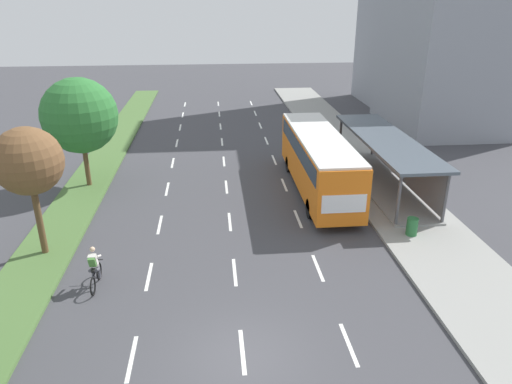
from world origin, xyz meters
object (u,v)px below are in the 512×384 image
bus_shelter (389,157)px  median_tree_second (28,162)px  cyclist (95,269)px  trash_bin (412,227)px  bus (318,157)px  median_tree_third (80,116)px

bus_shelter → median_tree_second: 19.06m
cyclist → trash_bin: cyclist is taller
bus_shelter → bus: size_ratio=1.04×
bus → median_tree_second: 14.99m
median_tree_third → bus: bearing=-8.4°
median_tree_second → median_tree_third: 8.11m
cyclist → bus: bearing=39.9°
median_tree_third → trash_bin: bearing=-26.0°
median_tree_third → trash_bin: 18.86m
cyclist → median_tree_third: size_ratio=0.29×
median_tree_second → trash_bin: median_tree_second is taller
bus_shelter → cyclist: bearing=-148.3°
median_tree_second → bus: bearing=24.4°
bus_shelter → cyclist: (-14.97, -9.24, -1.08)m
trash_bin → bus_shelter: bearing=80.5°
bus → median_tree_third: size_ratio=1.78×
bus_shelter → median_tree_third: 17.94m
bus → cyclist: bus is taller
bus_shelter → median_tree_second: size_ratio=2.09×
bus → cyclist: (-10.69, -8.93, -1.28)m
bus → trash_bin: bus is taller
bus_shelter → median_tree_second: bearing=-160.1°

